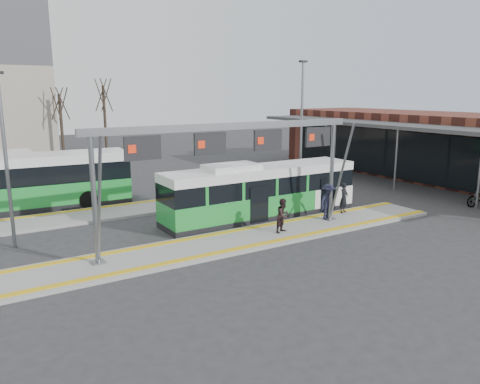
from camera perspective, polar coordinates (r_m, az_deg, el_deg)
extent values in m
plane|color=#2D2D30|center=(21.44, 0.44, -5.98)|extent=(120.00, 120.00, 0.00)
cube|color=gray|center=(21.42, 0.44, -5.79)|extent=(22.00, 3.00, 0.15)
cube|color=gray|center=(26.97, -16.05, -2.50)|extent=(20.00, 3.00, 0.15)
cube|color=gold|center=(22.33, -1.14, -4.81)|extent=(22.00, 0.35, 0.02)
cube|color=gold|center=(20.47, 2.17, -6.40)|extent=(22.00, 0.35, 0.02)
cube|color=gold|center=(28.03, -16.71, -1.81)|extent=(20.00, 0.35, 0.02)
cylinder|color=slate|center=(18.51, -17.35, -0.89)|extent=(0.20, 0.20, 5.05)
cube|color=slate|center=(19.20, -16.88, -8.16)|extent=(0.50, 0.50, 0.06)
cylinder|color=slate|center=(17.84, -16.78, -1.32)|extent=(0.12, 1.46, 4.90)
cylinder|color=slate|center=(24.32, 11.11, 2.46)|extent=(0.20, 0.20, 5.05)
cube|color=slate|center=(24.85, 10.88, -3.22)|extent=(0.50, 0.50, 0.06)
cylinder|color=slate|center=(23.82, 12.25, 2.21)|extent=(0.12, 1.46, 4.90)
cube|color=slate|center=(20.42, -1.19, 8.01)|extent=(13.00, 0.25, 0.30)
cube|color=black|center=(18.78, -11.78, 5.25)|extent=(1.50, 0.12, 0.95)
cube|color=red|center=(18.57, -13.02, 5.12)|extent=(0.32, 0.02, 0.32)
cube|color=black|center=(20.00, -3.66, 5.89)|extent=(1.50, 0.12, 0.95)
cube|color=red|center=(19.73, -4.72, 5.79)|extent=(0.32, 0.02, 0.32)
cube|color=black|center=(21.57, 3.43, 6.35)|extent=(1.50, 0.12, 0.95)
cube|color=red|center=(21.26, 2.54, 6.27)|extent=(0.32, 0.02, 0.32)
cube|color=black|center=(23.42, 9.48, 6.66)|extent=(1.50, 0.12, 0.95)
cube|color=red|center=(23.07, 8.75, 6.61)|extent=(0.32, 0.02, 0.32)
cube|color=brown|center=(39.35, 25.30, 4.90)|extent=(8.00, 32.00, 5.00)
cube|color=black|center=(35.98, 21.55, 3.84)|extent=(0.15, 28.00, 3.60)
cube|color=#3F3F42|center=(34.72, 20.54, 7.47)|extent=(4.00, 30.00, 0.25)
cylinder|color=slate|center=(30.19, 27.22, 2.18)|extent=(0.14, 0.14, 4.30)
cylinder|color=slate|center=(33.62, 18.49, 3.79)|extent=(0.14, 0.14, 4.30)
cylinder|color=slate|center=(37.70, 11.48, 5.01)|extent=(0.14, 0.14, 4.30)
cube|color=black|center=(25.37, 2.60, -2.74)|extent=(11.11, 2.37, 0.32)
cube|color=#1F8E34|center=(25.20, 2.62, -1.21)|extent=(11.11, 2.37, 1.06)
cube|color=black|center=(24.99, 2.64, 1.01)|extent=(11.11, 2.30, 0.93)
cube|color=white|center=(24.86, 2.66, 2.58)|extent=(11.11, 2.37, 0.46)
cube|color=orange|center=(28.34, 11.96, 3.32)|extent=(0.05, 1.65, 0.26)
cube|color=white|center=(23.82, -1.02, 3.07)|extent=(2.78, 1.65, 0.28)
cylinder|color=black|center=(22.50, -4.12, -3.90)|extent=(0.93, 0.28, 0.93)
cylinder|color=black|center=(24.28, -6.39, -2.74)|extent=(0.93, 0.28, 0.93)
cylinder|color=black|center=(26.51, 9.84, -1.58)|extent=(0.93, 0.28, 0.93)
cylinder|color=black|center=(28.03, 7.05, -0.74)|extent=(0.93, 0.28, 0.93)
cube|color=black|center=(29.42, -25.72, -1.82)|extent=(12.85, 3.46, 0.37)
cube|color=#1F8E34|center=(29.25, -25.86, -0.31)|extent=(12.85, 3.46, 1.22)
cube|color=black|center=(29.05, -26.07, 1.89)|extent=(12.85, 3.38, 1.06)
cube|color=white|center=(28.94, -26.21, 3.44)|extent=(12.85, 3.46, 0.53)
cylinder|color=black|center=(28.56, -18.02, -0.88)|extent=(1.08, 0.38, 1.06)
cylinder|color=black|center=(30.88, -18.84, 0.01)|extent=(1.08, 0.38, 1.06)
imported|color=black|center=(26.19, 12.55, -0.70)|extent=(0.71, 0.58, 1.66)
imported|color=#2C1D1F|center=(22.13, 5.30, -2.86)|extent=(0.94, 0.83, 1.62)
imported|color=#1C1D32|center=(24.59, 10.66, -1.18)|extent=(1.36, 0.99, 1.89)
imported|color=gray|center=(30.98, 27.18, -0.62)|extent=(1.90, 0.92, 1.10)
cylinder|color=#382B21|center=(46.92, -20.90, 7.15)|extent=(0.28, 0.28, 6.46)
cylinder|color=#382B21|center=(51.14, -16.13, 8.28)|extent=(0.28, 0.28, 7.29)
cylinder|color=slate|center=(22.00, -26.60, 3.13)|extent=(0.16, 0.16, 7.42)
cylinder|color=slate|center=(30.16, 7.49, 7.43)|extent=(0.16, 0.16, 8.49)
cube|color=black|center=(30.12, 7.72, 15.50)|extent=(0.50, 0.25, 0.12)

